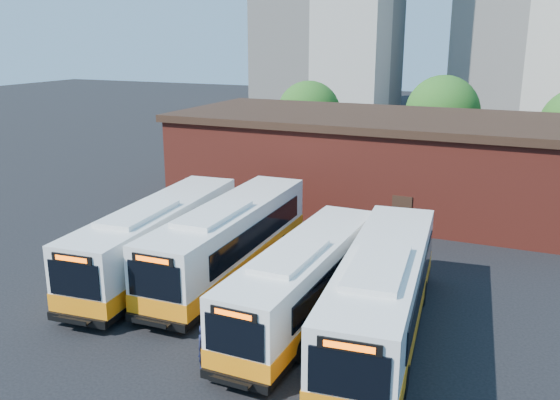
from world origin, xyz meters
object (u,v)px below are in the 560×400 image
at_px(bus_midwest, 230,242).
at_px(bus_east, 382,298).
at_px(bus_west, 158,241).
at_px(bus_mideast, 304,284).
at_px(transit_worker, 205,347).

relative_size(bus_midwest, bus_east, 0.99).
bearing_deg(bus_east, bus_west, 164.08).
xyz_separation_m(bus_west, bus_mideast, (8.60, -1.73, -0.12)).
relative_size(bus_east, transit_worker, 8.44).
height_order(bus_west, bus_east, bus_east).
relative_size(bus_midwest, transit_worker, 8.37).
xyz_separation_m(bus_west, bus_east, (12.06, -2.13, 0.03)).
bearing_deg(bus_west, bus_midwest, 14.69).
bearing_deg(transit_worker, bus_west, 66.79).
height_order(bus_west, transit_worker, bus_west).
xyz_separation_m(bus_midwest, bus_east, (8.61, -3.37, 0.00)).
bearing_deg(bus_west, bus_east, -15.08).
bearing_deg(bus_east, transit_worker, -144.07).
height_order(bus_mideast, bus_east, bus_east).
distance_m(bus_midwest, bus_mideast, 5.95).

